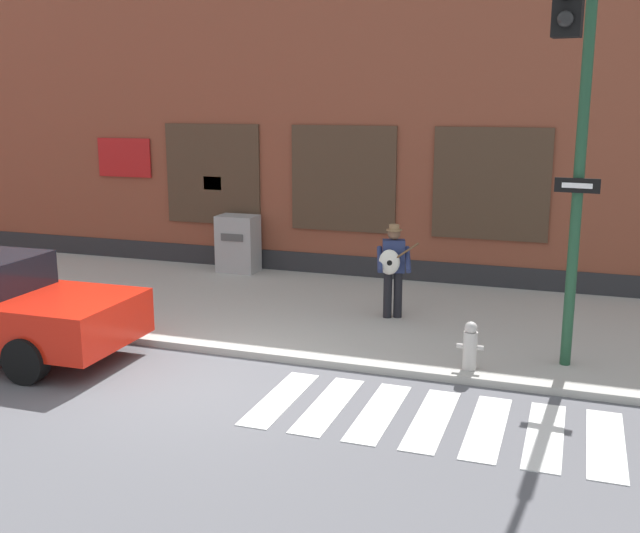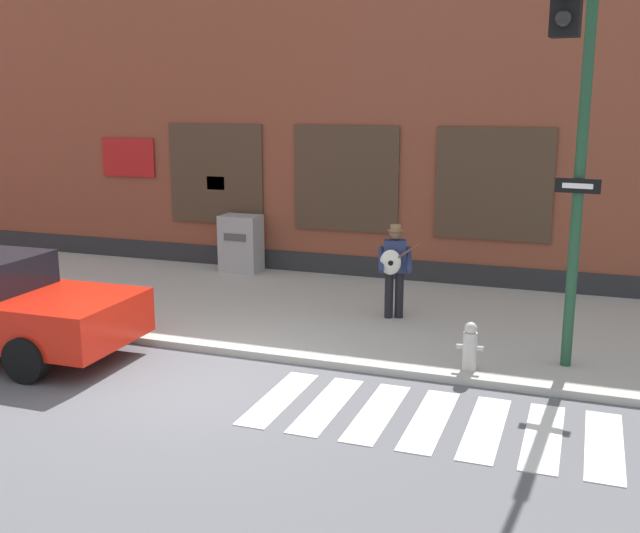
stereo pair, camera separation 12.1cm
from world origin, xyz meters
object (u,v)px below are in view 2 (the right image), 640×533
at_px(utility_box, 241,243).
at_px(busker, 394,266).
at_px(fire_hydrant, 470,346).
at_px(traffic_light, 575,111).

bearing_deg(utility_box, busker, -30.53).
relative_size(utility_box, fire_hydrant, 1.80).
distance_m(busker, traffic_light, 4.58).
distance_m(utility_box, fire_hydrant, 7.35).
bearing_deg(busker, fire_hydrant, -52.21).
bearing_deg(utility_box, fire_hydrant, -38.36).
xyz_separation_m(traffic_light, fire_hydrant, (-1.18, 0.26, -3.26)).
bearing_deg(fire_hydrant, utility_box, 141.64).
distance_m(traffic_light, utility_box, 8.96).
relative_size(traffic_light, fire_hydrant, 7.52).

